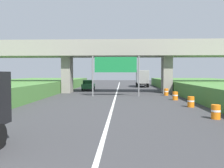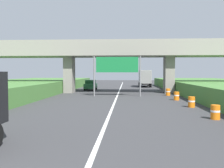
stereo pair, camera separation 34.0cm
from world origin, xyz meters
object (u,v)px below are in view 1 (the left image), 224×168
object	(u,v)px
car_green	(88,85)
construction_barrel_5	(166,92)
construction_barrel_3	(191,102)
construction_barrel_2	(216,112)
construction_barrel_4	(175,96)
overhead_highway_sign	(116,67)
truck_blue	(142,78)

from	to	relation	value
car_green	construction_barrel_5	size ratio (longest dim) A/B	4.56
construction_barrel_3	construction_barrel_2	bearing A→B (deg)	-89.49
car_green	construction_barrel_2	bearing A→B (deg)	-65.72
construction_barrel_3	construction_barrel_4	size ratio (longest dim) A/B	1.00
overhead_highway_sign	construction_barrel_2	xyz separation A→B (m)	(6.69, -14.75, -3.17)
overhead_highway_sign	construction_barrel_5	world-z (taller)	overhead_highway_sign
construction_barrel_3	truck_blue	bearing A→B (deg)	93.08
construction_barrel_3	overhead_highway_sign	bearing A→B (deg)	125.36
overhead_highway_sign	construction_barrel_4	world-z (taller)	overhead_highway_sign
truck_blue	construction_barrel_3	distance (m)	31.05
construction_barrel_3	construction_barrel_4	xyz separation A→B (m)	(-0.16, 5.39, 0.00)
construction_barrel_3	car_green	bearing A→B (deg)	119.60
construction_barrel_4	construction_barrel_5	size ratio (longest dim) A/B	1.00
overhead_highway_sign	car_green	distance (m)	12.37
truck_blue	construction_barrel_5	world-z (taller)	truck_blue
construction_barrel_2	construction_barrel_4	distance (m)	10.78
construction_barrel_3	construction_barrel_5	size ratio (longest dim) A/B	1.00
car_green	construction_barrel_2	world-z (taller)	car_green
truck_blue	construction_barrel_4	size ratio (longest dim) A/B	8.11
overhead_highway_sign	construction_barrel_3	size ratio (longest dim) A/B	6.53
construction_barrel_5	overhead_highway_sign	bearing A→B (deg)	-167.60
overhead_highway_sign	construction_barrel_2	size ratio (longest dim) A/B	6.53
car_green	construction_barrel_3	xyz separation A→B (m)	(11.57, -20.36, -0.40)
overhead_highway_sign	construction_barrel_3	distance (m)	11.90
construction_barrel_2	construction_barrel_4	xyz separation A→B (m)	(-0.21, 10.78, 0.00)
car_green	construction_barrel_5	world-z (taller)	car_green
truck_blue	construction_barrel_3	world-z (taller)	truck_blue
car_green	construction_barrel_5	xyz separation A→B (m)	(11.41, -9.58, -0.40)
car_green	overhead_highway_sign	bearing A→B (deg)	-65.88
construction_barrel_2	construction_barrel_3	bearing A→B (deg)	90.51
car_green	construction_barrel_5	distance (m)	14.90
construction_barrel_5	car_green	bearing A→B (deg)	139.98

